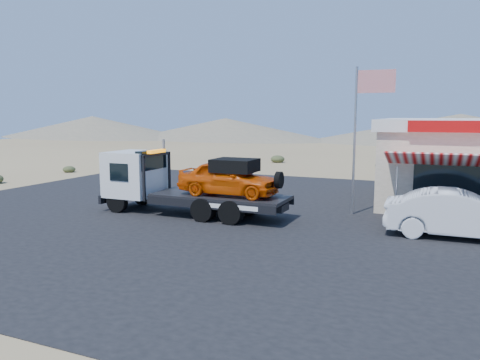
% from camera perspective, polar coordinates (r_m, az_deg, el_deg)
% --- Properties ---
extents(ground, '(120.00, 120.00, 0.00)m').
position_cam_1_polar(ground, '(17.38, -4.77, -5.77)').
color(ground, '#8C7450').
rests_on(ground, ground).
extents(asphalt_lot, '(32.00, 24.00, 0.02)m').
position_cam_1_polar(asphalt_lot, '(19.28, 4.76, -4.36)').
color(asphalt_lot, black).
rests_on(asphalt_lot, ground).
extents(tow_truck, '(7.88, 2.34, 2.63)m').
position_cam_1_polar(tow_truck, '(19.38, -6.31, -0.08)').
color(tow_truck, black).
rests_on(tow_truck, asphalt_lot).
extents(white_sedan, '(4.89, 1.87, 1.59)m').
position_cam_1_polar(white_sedan, '(17.31, 25.23, -3.81)').
color(white_sedan, silver).
rests_on(white_sedan, asphalt_lot).
extents(flagpole, '(1.55, 0.10, 6.00)m').
position_cam_1_polar(flagpole, '(19.59, 14.54, 6.69)').
color(flagpole, '#99999E').
rests_on(flagpole, asphalt_lot).
extents(desert_scrub, '(27.71, 32.64, 0.70)m').
position_cam_1_polar(desert_scrub, '(32.23, -18.58, 0.77)').
color(desert_scrub, '#353E21').
rests_on(desert_scrub, ground).
extents(distant_hills, '(126.00, 48.00, 4.20)m').
position_cam_1_polar(distant_hills, '(72.25, 9.33, 6.13)').
color(distant_hills, '#726B59').
rests_on(distant_hills, ground).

